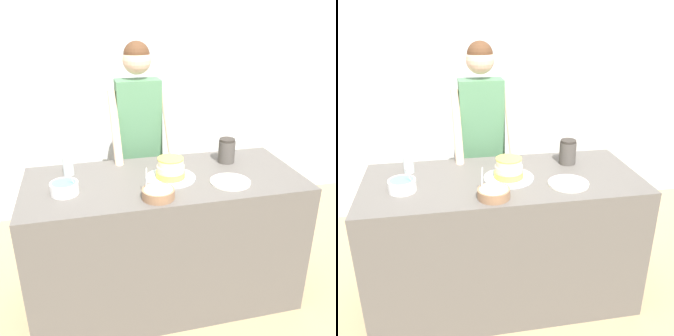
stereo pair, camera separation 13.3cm
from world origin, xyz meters
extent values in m
plane|color=tan|center=(0.00, 0.00, 0.00)|extent=(14.00, 14.00, 0.00)
cube|color=silver|center=(0.00, 1.82, 1.30)|extent=(10.00, 0.05, 2.60)
cube|color=#5B5651|center=(0.00, 0.39, 0.48)|extent=(1.82, 0.79, 0.96)
cylinder|color=#2D2D38|center=(-0.14, 1.03, 0.43)|extent=(0.10, 0.10, 0.86)
cylinder|color=#2D2D38|center=(0.02, 1.03, 0.43)|extent=(0.10, 0.10, 0.86)
cube|color=#4C7F56|center=(-0.06, 1.03, 1.18)|extent=(0.34, 0.19, 0.64)
cylinder|color=beige|center=(-0.26, 0.85, 1.17)|extent=(0.06, 0.40, 0.53)
cylinder|color=beige|center=(0.14, 0.85, 1.17)|extent=(0.06, 0.40, 0.53)
sphere|color=beige|center=(-0.06, 1.03, 1.64)|extent=(0.21, 0.21, 0.21)
sphere|color=#51331E|center=(-0.06, 1.03, 1.68)|extent=(0.20, 0.20, 0.20)
cylinder|color=silver|center=(0.04, 0.38, 0.96)|extent=(0.33, 0.33, 0.01)
cylinder|color=#F2DB4C|center=(0.04, 0.38, 0.99)|extent=(0.19, 0.19, 0.04)
cylinder|color=#F4EABC|center=(0.04, 0.38, 1.03)|extent=(0.18, 0.18, 0.04)
cylinder|color=#F4EABC|center=(0.04, 0.38, 1.07)|extent=(0.17, 0.17, 0.04)
cylinder|color=#F2DB4C|center=(0.04, 0.38, 1.09)|extent=(0.17, 0.17, 0.01)
cylinder|color=#936B4C|center=(-0.10, 0.12, 0.99)|extent=(0.19, 0.19, 0.06)
cylinder|color=white|center=(-0.10, 0.12, 1.01)|extent=(0.17, 0.17, 0.01)
cylinder|color=silver|center=(-0.17, 0.14, 1.05)|extent=(0.03, 0.08, 0.17)
cylinder|color=white|center=(-0.63, 0.31, 0.99)|extent=(0.17, 0.17, 0.07)
cylinder|color=#60B7E0|center=(-0.63, 0.31, 1.02)|extent=(0.14, 0.14, 0.01)
cylinder|color=silver|center=(-0.58, 0.28, 1.05)|extent=(0.05, 0.08, 0.17)
cylinder|color=silver|center=(-0.61, 0.60, 1.02)|extent=(0.07, 0.07, 0.13)
cylinder|color=white|center=(0.39, 0.22, 0.96)|extent=(0.26, 0.26, 0.01)
cylinder|color=#4C4742|center=(0.50, 0.56, 1.04)|extent=(0.12, 0.12, 0.16)
cylinder|color=#322D28|center=(0.50, 0.56, 1.12)|extent=(0.11, 0.11, 0.02)
camera|label=1|loc=(-0.50, -1.79, 1.98)|focal=40.00mm
camera|label=2|loc=(-0.37, -1.82, 1.98)|focal=40.00mm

